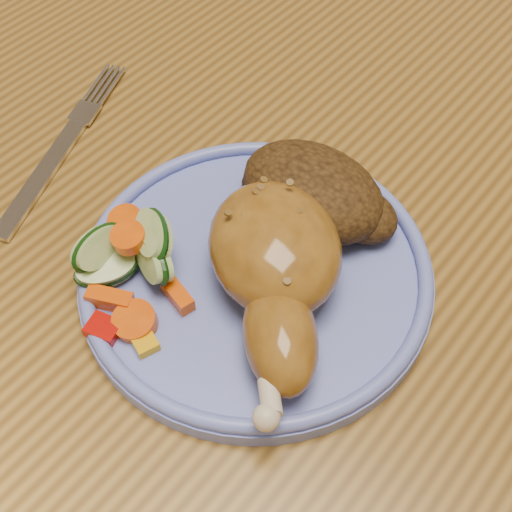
{
  "coord_description": "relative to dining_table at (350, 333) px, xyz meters",
  "views": [
    {
      "loc": [
        0.12,
        -0.27,
        1.14
      ],
      "look_at": [
        -0.05,
        -0.05,
        0.78
      ],
      "focal_mm": 50.0,
      "sensor_mm": 36.0,
      "label": 1
    }
  ],
  "objects": [
    {
      "name": "vegetable_pile",
      "position": [
        -0.11,
        -0.11,
        0.11
      ],
      "size": [
        0.1,
        0.1,
        0.05
      ],
      "color": "#A50A05",
      "rests_on": "plate"
    },
    {
      "name": "dining_table",
      "position": [
        0.0,
        0.0,
        0.0
      ],
      "size": [
        0.9,
        1.4,
        0.75
      ],
      "color": "olive",
      "rests_on": "ground"
    },
    {
      "name": "fork",
      "position": [
        -0.24,
        -0.06,
        0.09
      ],
      "size": [
        0.08,
        0.17,
        0.0
      ],
      "color": "silver",
      "rests_on": "dining_table"
    },
    {
      "name": "rice_pilaf",
      "position": [
        -0.05,
        0.01,
        0.11
      ],
      "size": [
        0.11,
        0.08,
        0.05
      ],
      "color": "#402910",
      "rests_on": "plate"
    },
    {
      "name": "chicken_leg",
      "position": [
        -0.03,
        -0.06,
        0.12
      ],
      "size": [
        0.15,
        0.16,
        0.05
      ],
      "color": "#8F5F1E",
      "rests_on": "plate"
    },
    {
      "name": "plate",
      "position": [
        -0.05,
        -0.05,
        0.09
      ],
      "size": [
        0.23,
        0.23,
        0.01
      ],
      "primitive_type": "cylinder",
      "color": "#6474D5",
      "rests_on": "dining_table"
    },
    {
      "name": "plate_rim",
      "position": [
        -0.05,
        -0.05,
        0.1
      ],
      "size": [
        0.23,
        0.23,
        0.01
      ],
      "primitive_type": "torus",
      "color": "#6474D5",
      "rests_on": "plate"
    }
  ]
}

